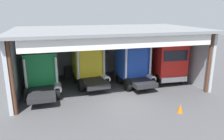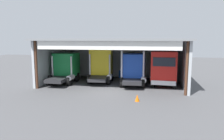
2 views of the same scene
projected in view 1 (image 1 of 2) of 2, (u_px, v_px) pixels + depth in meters
The scene contains 9 objects.
ground_plane at pixel (123, 103), 15.41m from camera, with size 80.00×80.00×0.00m, color #4C4C4F.
workshop_shed at pixel (106, 45), 19.07m from camera, with size 15.24×8.93×4.93m.
truck_green_left_bay at pixel (42, 72), 16.81m from camera, with size 2.59×4.94×3.29m.
truck_yellow_yard_outside at pixel (89, 63), 18.80m from camera, with size 2.84×4.66×3.73m.
truck_blue_center_right_bay at pixel (134, 65), 18.81m from camera, with size 2.80×4.29×3.70m.
truck_red_right_bay at pixel (167, 62), 19.44m from camera, with size 2.72×4.84×3.65m.
oil_drum at pixel (103, 70), 22.27m from camera, with size 0.58×0.58×0.94m, color #194CB2.
tool_cart at pixel (69, 72), 21.13m from camera, with size 0.90×0.60×1.00m, color black.
traffic_cone at pixel (180, 108), 13.86m from camera, with size 0.36×0.36×0.56m, color orange.
Camera 1 is at (-4.66, -13.48, 6.34)m, focal length 34.75 mm.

